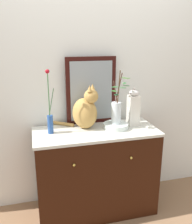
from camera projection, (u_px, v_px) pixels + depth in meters
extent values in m
plane|color=#896548|center=(96.00, 208.00, 2.57)|extent=(6.00, 6.00, 0.00)
cube|color=white|center=(88.00, 78.00, 2.49)|extent=(4.40, 0.08, 2.60)
cube|color=black|center=(96.00, 172.00, 2.45)|extent=(1.14, 0.49, 0.84)
cube|color=silver|center=(96.00, 132.00, 2.32)|extent=(1.16, 0.50, 0.02)
sphere|color=#B79338|center=(74.00, 165.00, 2.08)|extent=(0.02, 0.02, 0.02)
sphere|color=#B79338|center=(131.00, 158.00, 2.20)|extent=(0.02, 0.02, 0.02)
cube|color=black|center=(91.00, 91.00, 2.44)|extent=(0.49, 0.03, 0.66)
cube|color=gray|center=(91.00, 91.00, 2.43)|extent=(0.42, 0.01, 0.58)
ellipsoid|color=#B68945|center=(85.00, 113.00, 2.34)|extent=(0.30, 0.29, 0.30)
sphere|color=#B68945|center=(91.00, 96.00, 2.27)|extent=(0.13, 0.13, 0.13)
cone|color=#B68945|center=(93.00, 87.00, 2.27)|extent=(0.05, 0.05, 0.06)
cone|color=#B68945|center=(90.00, 88.00, 2.21)|extent=(0.05, 0.05, 0.06)
cylinder|color=#B68945|center=(64.00, 124.00, 2.45)|extent=(0.20, 0.15, 0.03)
cylinder|color=#294F93|center=(50.00, 124.00, 2.23)|extent=(0.05, 0.05, 0.17)
cylinder|color=#31612D|center=(49.00, 95.00, 2.15)|extent=(0.01, 0.01, 0.37)
sphere|color=maroon|center=(47.00, 71.00, 2.09)|extent=(0.04, 0.04, 0.04)
cylinder|color=#345F33|center=(51.00, 102.00, 2.18)|extent=(0.05, 0.01, 0.24)
cylinder|color=silver|center=(116.00, 126.00, 2.37)|extent=(0.24, 0.24, 0.05)
cylinder|color=silver|center=(116.00, 113.00, 2.33)|extent=(0.09, 0.09, 0.21)
cylinder|color=brown|center=(116.00, 96.00, 2.27)|extent=(0.06, 0.03, 0.29)
ellipsoid|color=#285834|center=(116.00, 95.00, 2.24)|extent=(0.07, 0.08, 0.01)
ellipsoid|color=#306B2A|center=(114.00, 91.00, 2.22)|extent=(0.05, 0.08, 0.01)
ellipsoid|color=#2F6B31|center=(115.00, 87.00, 2.21)|extent=(0.07, 0.04, 0.01)
cylinder|color=#513A21|center=(119.00, 91.00, 2.27)|extent=(0.02, 0.10, 0.38)
ellipsoid|color=#325732|center=(126.00, 86.00, 2.26)|extent=(0.08, 0.07, 0.01)
ellipsoid|color=#386225|center=(127.00, 78.00, 2.26)|extent=(0.07, 0.04, 0.01)
cylinder|color=#4D3127|center=(118.00, 92.00, 2.29)|extent=(0.05, 0.09, 0.36)
ellipsoid|color=#376A36|center=(123.00, 88.00, 2.32)|extent=(0.08, 0.07, 0.01)
ellipsoid|color=#29682E|center=(124.00, 83.00, 2.30)|extent=(0.07, 0.08, 0.01)
ellipsoid|color=#3B652E|center=(123.00, 78.00, 2.31)|extent=(0.07, 0.08, 0.01)
cube|color=silver|center=(133.00, 110.00, 2.43)|extent=(0.10, 0.10, 0.30)
ellipsoid|color=silver|center=(134.00, 93.00, 2.38)|extent=(0.09, 0.09, 0.06)
sphere|color=silver|center=(134.00, 89.00, 2.37)|extent=(0.02, 0.02, 0.02)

